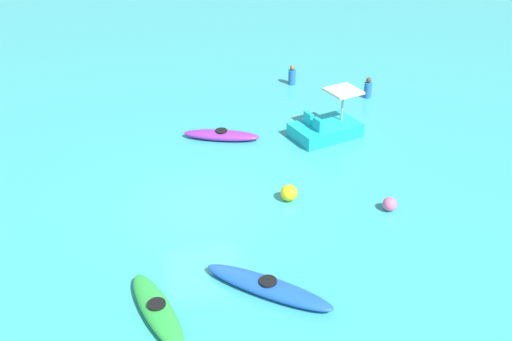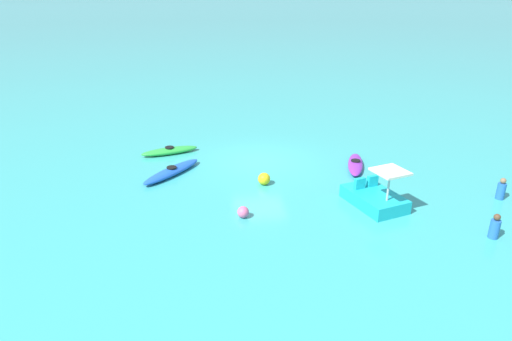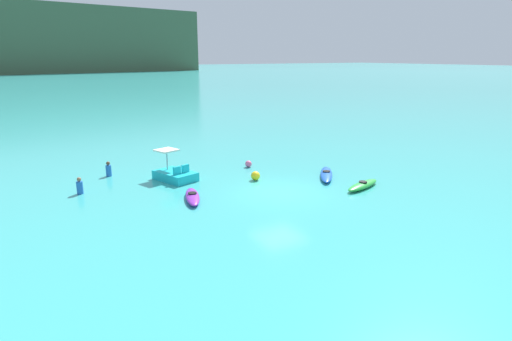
{
  "view_description": "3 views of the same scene",
  "coord_description": "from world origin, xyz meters",
  "px_view_note": "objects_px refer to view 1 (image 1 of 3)",
  "views": [
    {
      "loc": [
        14.96,
        -1.55,
        10.03
      ],
      "look_at": [
        -1.36,
        1.95,
        0.27
      ],
      "focal_mm": 42.17,
      "sensor_mm": 36.0,
      "label": 1
    },
    {
      "loc": [
        2.62,
        19.61,
        7.7
      ],
      "look_at": [
        0.44,
        2.35,
        0.53
      ],
      "focal_mm": 31.32,
      "sensor_mm": 36.0,
      "label": 2
    },
    {
      "loc": [
        -12.11,
        -17.62,
        6.87
      ],
      "look_at": [
        0.1,
        2.53,
        0.6
      ],
      "focal_mm": 30.45,
      "sensor_mm": 36.0,
      "label": 3
    }
  ],
  "objects_px": {
    "kayak_blue": "(268,287)",
    "buoy_yellow": "(289,193)",
    "person_near_shore": "(292,76)",
    "kayak_purple": "(221,135)",
    "buoy_pink": "(390,204)",
    "kayak_green": "(157,310)",
    "pedal_boat_cyan": "(326,128)",
    "person_by_kayaks": "(368,89)"
  },
  "relations": [
    {
      "from": "kayak_green",
      "to": "person_near_shore",
      "type": "xyz_separation_m",
      "value": [
        -13.11,
        6.78,
        0.22
      ]
    },
    {
      "from": "kayak_blue",
      "to": "buoy_yellow",
      "type": "bearing_deg",
      "value": 158.19
    },
    {
      "from": "kayak_blue",
      "to": "kayak_purple",
      "type": "relative_size",
      "value": 1.09
    },
    {
      "from": "kayak_blue",
      "to": "buoy_yellow",
      "type": "xyz_separation_m",
      "value": [
        -3.89,
        1.56,
        0.1
      ]
    },
    {
      "from": "kayak_blue",
      "to": "person_near_shore",
      "type": "distance_m",
      "value": 13.5
    },
    {
      "from": "kayak_green",
      "to": "kayak_purple",
      "type": "distance_m",
      "value": 9.04
    },
    {
      "from": "kayak_green",
      "to": "person_by_kayaks",
      "type": "height_order",
      "value": "person_by_kayaks"
    },
    {
      "from": "kayak_purple",
      "to": "buoy_pink",
      "type": "height_order",
      "value": "buoy_pink"
    },
    {
      "from": "kayak_blue",
      "to": "pedal_boat_cyan",
      "type": "relative_size",
      "value": 1.13
    },
    {
      "from": "kayak_blue",
      "to": "buoy_yellow",
      "type": "distance_m",
      "value": 4.19
    },
    {
      "from": "kayak_green",
      "to": "pedal_boat_cyan",
      "type": "xyz_separation_m",
      "value": [
        -8.01,
        6.68,
        0.17
      ]
    },
    {
      "from": "person_near_shore",
      "to": "kayak_purple",
      "type": "bearing_deg",
      "value": -40.34
    },
    {
      "from": "buoy_yellow",
      "to": "buoy_pink",
      "type": "xyz_separation_m",
      "value": [
        1.16,
        2.78,
        -0.05
      ]
    },
    {
      "from": "buoy_pink",
      "to": "person_by_kayaks",
      "type": "height_order",
      "value": "person_by_kayaks"
    },
    {
      "from": "kayak_purple",
      "to": "person_by_kayaks",
      "type": "relative_size",
      "value": 3.22
    },
    {
      "from": "pedal_boat_cyan",
      "to": "buoy_yellow",
      "type": "distance_m",
      "value": 4.57
    },
    {
      "from": "kayak_purple",
      "to": "kayak_green",
      "type": "bearing_deg",
      "value": -18.79
    },
    {
      "from": "buoy_pink",
      "to": "person_near_shore",
      "type": "bearing_deg",
      "value": -178.51
    },
    {
      "from": "kayak_purple",
      "to": "person_near_shore",
      "type": "height_order",
      "value": "person_near_shore"
    },
    {
      "from": "person_by_kayaks",
      "to": "pedal_boat_cyan",
      "type": "bearing_deg",
      "value": -42.74
    },
    {
      "from": "kayak_purple",
      "to": "buoy_yellow",
      "type": "relative_size",
      "value": 5.46
    },
    {
      "from": "kayak_purple",
      "to": "pedal_boat_cyan",
      "type": "height_order",
      "value": "pedal_boat_cyan"
    },
    {
      "from": "kayak_green",
      "to": "pedal_boat_cyan",
      "type": "height_order",
      "value": "pedal_boat_cyan"
    },
    {
      "from": "buoy_pink",
      "to": "person_by_kayaks",
      "type": "xyz_separation_m",
      "value": [
        -8.07,
        2.44,
        0.17
      ]
    },
    {
      "from": "kayak_green",
      "to": "person_near_shore",
      "type": "height_order",
      "value": "person_near_shore"
    },
    {
      "from": "pedal_boat_cyan",
      "to": "person_by_kayaks",
      "type": "height_order",
      "value": "pedal_boat_cyan"
    },
    {
      "from": "pedal_boat_cyan",
      "to": "buoy_yellow",
      "type": "xyz_separation_m",
      "value": [
        3.88,
        -2.41,
        -0.08
      ]
    },
    {
      "from": "kayak_purple",
      "to": "kayak_blue",
      "type": "bearing_deg",
      "value": -1.42
    },
    {
      "from": "kayak_blue",
      "to": "person_by_kayaks",
      "type": "xyz_separation_m",
      "value": [
        -10.81,
        6.77,
        0.22
      ]
    },
    {
      "from": "kayak_blue",
      "to": "person_by_kayaks",
      "type": "distance_m",
      "value": 12.76
    },
    {
      "from": "kayak_blue",
      "to": "buoy_pink",
      "type": "height_order",
      "value": "buoy_pink"
    },
    {
      "from": "pedal_boat_cyan",
      "to": "person_by_kayaks",
      "type": "xyz_separation_m",
      "value": [
        -3.03,
        2.8,
        0.05
      ]
    },
    {
      "from": "buoy_pink",
      "to": "pedal_boat_cyan",
      "type": "bearing_deg",
      "value": -175.86
    },
    {
      "from": "buoy_yellow",
      "to": "pedal_boat_cyan",
      "type": "bearing_deg",
      "value": 148.17
    },
    {
      "from": "buoy_yellow",
      "to": "person_near_shore",
      "type": "height_order",
      "value": "person_near_shore"
    },
    {
      "from": "pedal_boat_cyan",
      "to": "person_near_shore",
      "type": "bearing_deg",
      "value": 178.88
    },
    {
      "from": "buoy_yellow",
      "to": "kayak_green",
      "type": "bearing_deg",
      "value": -45.92
    },
    {
      "from": "buoy_pink",
      "to": "person_by_kayaks",
      "type": "bearing_deg",
      "value": 163.19
    },
    {
      "from": "kayak_purple",
      "to": "person_by_kayaks",
      "type": "xyz_separation_m",
      "value": [
        -2.48,
        6.57,
        0.22
      ]
    },
    {
      "from": "kayak_blue",
      "to": "kayak_green",
      "type": "height_order",
      "value": "same"
    },
    {
      "from": "person_near_shore",
      "to": "person_by_kayaks",
      "type": "relative_size",
      "value": 1.0
    },
    {
      "from": "kayak_blue",
      "to": "person_near_shore",
      "type": "bearing_deg",
      "value": 162.46
    }
  ]
}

